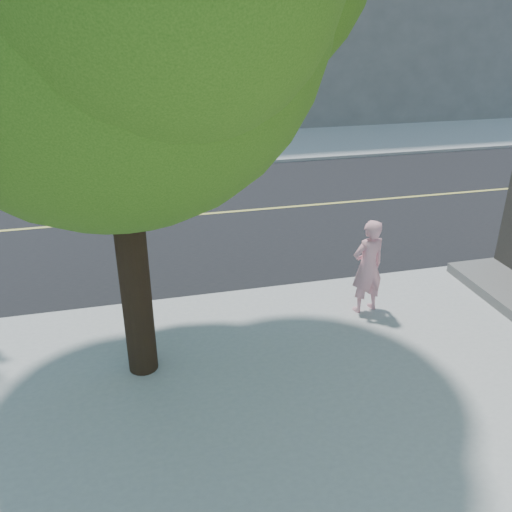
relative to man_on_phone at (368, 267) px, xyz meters
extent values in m
cube|color=black|center=(-6.17, 5.70, -0.94)|extent=(140.00, 9.00, 0.01)
cube|color=#ADADAB|center=(7.33, 22.70, -0.89)|extent=(29.00, 25.00, 0.12)
imported|color=#F9A4B1|center=(0.00, 0.00, 0.00)|extent=(0.67, 0.51, 1.66)
cylinder|color=black|center=(-3.80, -0.77, 1.24)|extent=(0.41, 0.41, 4.13)
sphere|color=#41731A|center=(-3.80, -0.77, 3.99)|extent=(5.05, 5.05, 5.05)
camera|label=1|loc=(-3.73, -7.35, 3.89)|focal=37.47mm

